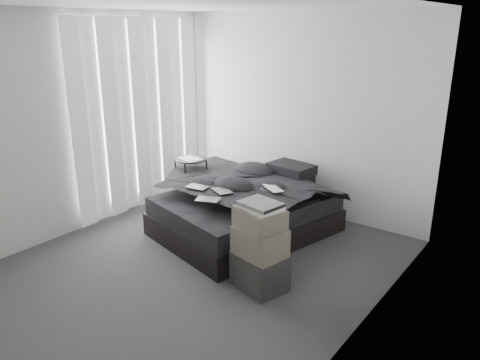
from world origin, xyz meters
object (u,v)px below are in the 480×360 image
Objects in this scene: side_stand at (191,186)px; laptop at (269,183)px; bed at (245,222)px; box_lower at (260,271)px.

laptop is at bearing -5.58° from side_stand.
box_lower is (0.86, -0.94, 0.04)m from bed.
bed is 2.64× the size of side_stand.
laptop is 1.16m from box_lower.
box_lower is at bearing -33.77° from bed.
laptop reaches higher than bed.
bed is 1.28m from box_lower.
laptop is 1.38m from side_stand.
bed is at bearing -5.36° from side_stand.
laptop reaches higher than box_lower.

